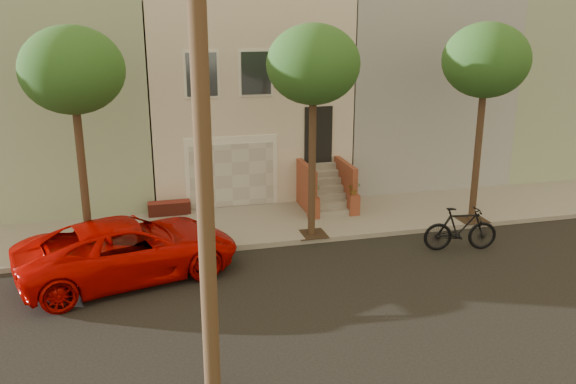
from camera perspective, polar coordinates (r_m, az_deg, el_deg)
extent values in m
plane|color=black|center=(15.25, 2.75, -9.90)|extent=(90.00, 90.00, 0.00)
cube|color=gray|center=(19.98, -1.75, -2.97)|extent=(40.00, 3.70, 0.15)
cube|color=beige|center=(24.73, -4.85, 9.39)|extent=(7.00, 8.00, 7.00)
cube|color=gray|center=(24.55, -20.86, 8.30)|extent=(6.50, 8.00, 7.00)
cube|color=gray|center=(26.71, 9.89, 9.77)|extent=(6.50, 8.00, 7.00)
cube|color=gray|center=(29.95, 21.49, 9.62)|extent=(6.50, 8.00, 7.00)
cube|color=white|center=(21.17, -5.28, 1.88)|extent=(3.20, 0.12, 2.50)
cube|color=#BBBBB6|center=(21.14, -5.25, 1.58)|extent=(2.90, 0.06, 2.20)
cube|color=gray|center=(19.78, -4.30, -2.96)|extent=(3.20, 3.70, 0.02)
cube|color=maroon|center=(20.94, -11.01, -1.48)|extent=(1.40, 0.45, 0.44)
cube|color=black|center=(21.55, 2.85, 5.34)|extent=(1.00, 0.06, 2.00)
cube|color=#3F4751|center=(20.39, -8.05, 10.79)|extent=(1.00, 0.06, 1.40)
cube|color=white|center=(20.41, -8.06, 10.80)|extent=(1.15, 0.05, 1.55)
cube|color=#3F4751|center=(20.67, -3.00, 11.02)|extent=(1.00, 0.06, 1.40)
cube|color=white|center=(20.69, -3.01, 11.02)|extent=(1.15, 0.05, 1.55)
cube|color=#3F4751|center=(21.10, 1.88, 11.15)|extent=(1.00, 0.06, 1.40)
cube|color=white|center=(21.12, 1.87, 11.16)|extent=(1.15, 0.05, 1.55)
cube|color=gray|center=(20.51, 4.23, -1.96)|extent=(1.20, 0.28, 0.20)
cube|color=gray|center=(20.70, 4.00, -1.19)|extent=(1.20, 0.28, 0.20)
cube|color=gray|center=(20.89, 3.77, -0.44)|extent=(1.20, 0.28, 0.20)
cube|color=gray|center=(21.08, 3.55, 0.30)|extent=(1.20, 0.28, 0.20)
cube|color=gray|center=(21.28, 3.33, 1.03)|extent=(1.20, 0.28, 0.20)
cube|color=gray|center=(21.49, 3.11, 1.74)|extent=(1.20, 0.28, 0.20)
cube|color=gray|center=(21.69, 2.90, 2.44)|extent=(1.20, 0.28, 0.20)
cube|color=brown|center=(20.86, 1.72, 0.43)|extent=(0.18, 1.96, 1.60)
cube|color=brown|center=(21.27, 5.35, 0.69)|extent=(0.18, 1.96, 1.60)
cube|color=brown|center=(20.19, 2.40, -1.49)|extent=(0.35, 0.35, 0.70)
imported|color=#234F1C|center=(20.01, 2.42, 0.07)|extent=(0.40, 0.35, 0.45)
cube|color=brown|center=(20.62, 6.13, -1.17)|extent=(0.35, 0.35, 0.70)
imported|color=#234F1C|center=(20.45, 6.18, 0.36)|extent=(0.41, 0.35, 0.45)
cube|color=#2D2116|center=(18.23, -17.90, -5.57)|extent=(0.90, 0.90, 0.02)
cylinder|color=#3E281C|center=(17.56, -18.51, 0.76)|extent=(0.22, 0.22, 4.20)
ellipsoid|color=#234F1C|center=(17.02, -19.48, 10.67)|extent=(2.70, 2.57, 2.29)
cube|color=#2D2116|center=(18.87, 2.19, -3.94)|extent=(0.90, 0.90, 0.02)
cylinder|color=#3E281C|center=(18.23, 2.26, 2.22)|extent=(0.22, 0.22, 4.20)
ellipsoid|color=#234F1C|center=(17.70, 2.38, 11.81)|extent=(2.70, 2.57, 2.29)
cube|color=#2D2116|center=(21.03, 16.73, -2.45)|extent=(0.90, 0.90, 0.02)
cylinder|color=#3E281C|center=(20.45, 17.22, 3.10)|extent=(0.22, 0.22, 4.20)
ellipsoid|color=#234F1C|center=(19.98, 17.99, 11.61)|extent=(2.70, 2.57, 2.29)
cylinder|color=#483421|center=(10.02, -8.02, 5.95)|extent=(0.30, 0.30, 10.00)
imported|color=#BE0400|center=(16.59, -14.58, -5.16)|extent=(6.18, 3.99, 1.58)
imported|color=black|center=(18.56, 15.80, -3.32)|extent=(2.25, 0.98, 1.31)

